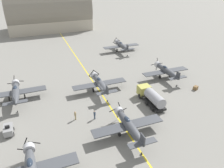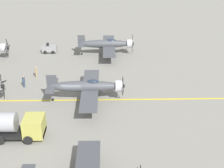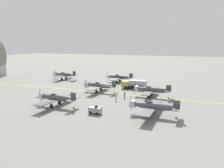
% 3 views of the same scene
% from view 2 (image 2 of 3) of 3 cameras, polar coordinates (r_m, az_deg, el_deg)
% --- Properties ---
extents(ground_plane, '(400.00, 400.00, 0.00)m').
position_cam_2_polar(ground_plane, '(41.15, -7.30, -2.94)').
color(ground_plane, gray).
extents(taxiway_stripe, '(0.30, 160.00, 0.01)m').
position_cam_2_polar(taxiway_stripe, '(41.14, -7.30, -2.93)').
color(taxiway_stripe, yellow).
rests_on(taxiway_stripe, ground).
extents(airplane_mid_center, '(12.00, 9.98, 3.65)m').
position_cam_2_polar(airplane_mid_center, '(39.94, -4.53, -0.47)').
color(airplane_mid_center, '#46494E').
rests_on(airplane_mid_center, ground).
extents(airplane_mid_left, '(12.00, 9.98, 3.78)m').
position_cam_2_polar(airplane_mid_left, '(55.88, -0.94, 7.33)').
color(airplane_mid_left, '#45484D').
rests_on(airplane_mid_left, ground).
extents(fuel_tanker, '(2.68, 8.00, 2.98)m').
position_cam_2_polar(fuel_tanker, '(34.68, -18.81, -7.21)').
color(fuel_tanker, black).
rests_on(fuel_tanker, ground).
extents(tow_tractor, '(1.57, 2.60, 1.79)m').
position_cam_2_polar(tow_tractor, '(58.43, -11.38, 6.39)').
color(tow_tractor, gray).
rests_on(tow_tractor, ground).
extents(ground_crew_walking, '(0.38, 0.38, 1.74)m').
position_cam_2_polar(ground_crew_walking, '(45.55, -15.85, 0.51)').
color(ground_crew_walking, '#334256').
rests_on(ground_crew_walking, ground).
extents(ground_crew_inspecting, '(0.38, 0.38, 1.76)m').
position_cam_2_polar(ground_crew_inspecting, '(48.20, -13.71, 2.19)').
color(ground_crew_inspecting, tan).
rests_on(ground_crew_inspecting, ground).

